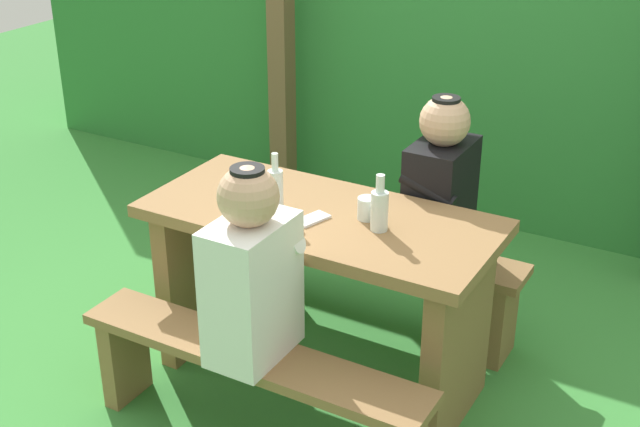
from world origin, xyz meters
The scene contains 12 objects.
ground_plane centered at (0.00, 0.00, 0.00)m, with size 12.00×12.00×0.00m, color #3C8A3B.
hedge_backdrop centered at (0.00, 2.20, 0.89)m, with size 6.40×0.88×1.79m, color #2E7934.
pergola_post_left centered at (-1.14, 1.56, 1.12)m, with size 0.12×0.12×2.24m, color brown.
picnic_table centered at (0.00, 0.00, 0.52)m, with size 1.40×0.64×0.77m.
bench_near centered at (0.00, -0.51, 0.31)m, with size 1.40×0.24×0.43m.
bench_far centered at (0.00, 0.51, 0.31)m, with size 1.40×0.24×0.43m.
person_white_shirt centered at (0.02, -0.50, 0.76)m, with size 0.25×0.35×0.72m.
person_black_coat centered at (0.30, 0.50, 0.76)m, with size 0.25×0.35×0.72m.
drinking_glass centered at (0.18, 0.04, 0.82)m, with size 0.08×0.08×0.09m, color silver.
bottle_left centered at (0.26, -0.02, 0.86)m, with size 0.07×0.07×0.22m.
bottle_right centered at (-0.15, -0.08, 0.87)m, with size 0.06×0.06×0.24m.
cell_phone centered at (0.01, -0.07, 0.78)m, with size 0.07×0.14×0.01m, color silver.
Camera 1 is at (1.49, -2.63, 2.21)m, focal length 48.21 mm.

